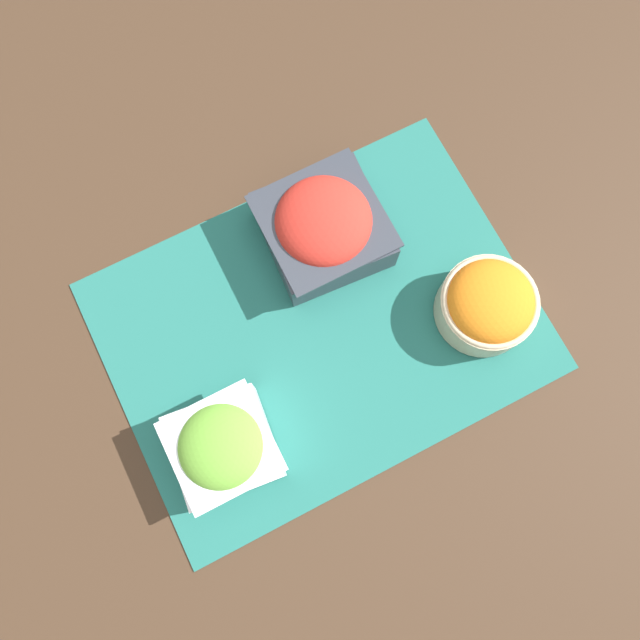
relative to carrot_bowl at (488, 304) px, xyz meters
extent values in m
plane|color=#422D1E|center=(-0.20, 0.08, -0.04)|extent=(3.00, 3.00, 0.00)
cube|color=#236B60|center=(-0.20, 0.08, -0.04)|extent=(0.54, 0.40, 0.00)
cylinder|color=beige|center=(0.00, 0.00, -0.01)|extent=(0.12, 0.12, 0.05)
torus|color=beige|center=(0.00, 0.00, 0.01)|extent=(0.12, 0.12, 0.01)
ellipsoid|color=orange|center=(0.00, 0.00, 0.01)|extent=(0.11, 0.11, 0.05)
cube|color=#333842|center=(-0.14, 0.19, -0.01)|extent=(0.16, 0.16, 0.06)
cube|color=#333842|center=(-0.14, 0.19, 0.02)|extent=(0.15, 0.15, 0.00)
ellipsoid|color=red|center=(-0.14, 0.19, 0.02)|extent=(0.12, 0.12, 0.06)
cube|color=white|center=(-0.37, -0.01, -0.01)|extent=(0.13, 0.13, 0.06)
cube|color=white|center=(-0.37, -0.01, 0.02)|extent=(0.12, 0.12, 0.00)
ellipsoid|color=#6BAD38|center=(-0.37, -0.01, 0.02)|extent=(0.10, 0.10, 0.04)
camera|label=1|loc=(-0.28, -0.08, 0.76)|focal=35.00mm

